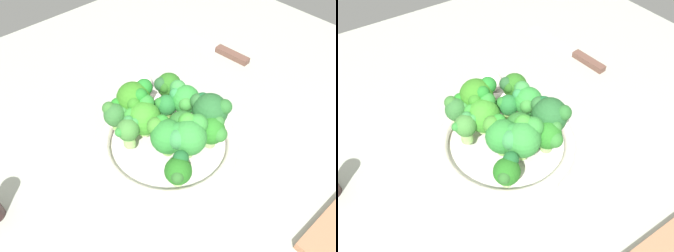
% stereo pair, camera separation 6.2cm
% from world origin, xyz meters
% --- Properties ---
extents(ground_plane, '(1.30, 1.30, 0.03)m').
position_xyz_m(ground_plane, '(0.00, 0.00, -0.01)').
color(ground_plane, '#A3A898').
extents(bowl, '(0.27, 0.27, 0.04)m').
position_xyz_m(bowl, '(-0.03, -0.04, 0.02)').
color(bowl, silver).
rests_on(bowl, ground_plane).
extents(broccoli_floret_0, '(0.08, 0.07, 0.08)m').
position_xyz_m(broccoli_floret_0, '(0.01, 0.03, 0.09)').
color(broccoli_floret_0, '#86C55A').
rests_on(broccoli_floret_0, bowl).
extents(broccoli_floret_1, '(0.06, 0.05, 0.06)m').
position_xyz_m(broccoli_floret_1, '(0.04, 0.01, 0.08)').
color(broccoli_floret_1, '#A1D174').
rests_on(broccoli_floret_1, bowl).
extents(broccoli_floret_2, '(0.04, 0.05, 0.06)m').
position_xyz_m(broccoli_floret_2, '(-0.06, -0.10, 0.08)').
color(broccoli_floret_2, '#96D36A').
rests_on(broccoli_floret_2, bowl).
extents(broccoli_floret_3, '(0.06, 0.07, 0.07)m').
position_xyz_m(broccoli_floret_3, '(-0.07, -0.06, 0.08)').
color(broccoli_floret_3, '#99CD6A').
rests_on(broccoli_floret_3, bowl).
extents(broccoli_floret_4, '(0.07, 0.06, 0.07)m').
position_xyz_m(broccoli_floret_4, '(-0.05, 0.03, 0.08)').
color(broccoli_floret_4, '#89CA65').
rests_on(broccoli_floret_4, bowl).
extents(broccoli_floret_5, '(0.04, 0.05, 0.05)m').
position_xyz_m(broccoli_floret_5, '(-0.07, -0.01, 0.07)').
color(broccoli_floret_5, '#85B952').
rests_on(broccoli_floret_5, bowl).
extents(broccoli_floret_6, '(0.07, 0.06, 0.07)m').
position_xyz_m(broccoli_floret_6, '(-0.01, -0.06, 0.08)').
color(broccoli_floret_6, '#7CB950').
rests_on(broccoli_floret_6, bowl).
extents(broccoli_floret_7, '(0.05, 0.05, 0.06)m').
position_xyz_m(broccoli_floret_7, '(0.06, -0.10, 0.07)').
color(broccoli_floret_7, '#9FD575').
rests_on(broccoli_floret_7, bowl).
extents(broccoli_floret_8, '(0.05, 0.05, 0.06)m').
position_xyz_m(broccoli_floret_8, '(-0.12, -0.09, 0.07)').
color(broccoli_floret_8, '#82C255').
rests_on(broccoli_floret_8, bowl).
extents(broccoli_floret_9, '(0.07, 0.08, 0.08)m').
position_xyz_m(broccoli_floret_9, '(0.03, -0.04, 0.09)').
color(broccoli_floret_9, '#94C866').
rests_on(broccoli_floret_9, bowl).
extents(broccoli_floret_10, '(0.07, 0.08, 0.08)m').
position_xyz_m(broccoli_floret_10, '(-0.11, -0.05, 0.09)').
color(broccoli_floret_10, '#9FCC72').
rests_on(broccoli_floret_10, bowl).
extents(broccoli_floret_11, '(0.05, 0.06, 0.06)m').
position_xyz_m(broccoli_floret_11, '(-0.11, 0.03, 0.08)').
color(broccoli_floret_11, '#80B35F').
rests_on(broccoli_floret_11, bowl).
extents(broccoli_floret_12, '(0.06, 0.05, 0.06)m').
position_xyz_m(broccoli_floret_12, '(-0.00, -0.02, 0.08)').
color(broccoli_floret_12, '#8DCA68').
rests_on(broccoli_floret_12, bowl).
extents(knife, '(0.27, 0.04, 0.01)m').
position_xyz_m(knife, '(-0.19, 0.29, 0.01)').
color(knife, silver).
rests_on(knife, ground_plane).
extents(garlic_bulb, '(0.05, 0.05, 0.05)m').
position_xyz_m(garlic_bulb, '(-0.20, 0.04, 0.02)').
color(garlic_bulb, white).
rests_on(garlic_bulb, ground_plane).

